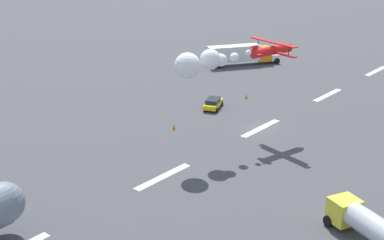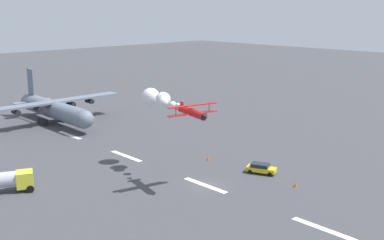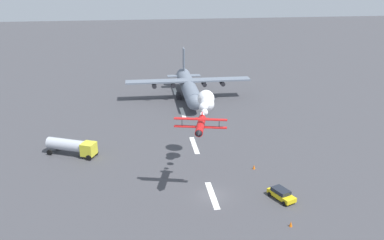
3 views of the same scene
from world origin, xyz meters
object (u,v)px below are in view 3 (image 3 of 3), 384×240
Objects in this scene: traffic_cone_near at (291,224)px; traffic_cone_far at (254,167)px; followme_car_yellow at (281,194)px; cargo_transport_plane at (189,87)px; fuel_tanker_truck at (72,146)px; stunt_biplane_red at (205,105)px.

traffic_cone_near is 16.79m from traffic_cone_far.
followme_car_yellow is 6.35× the size of traffic_cone_far.
traffic_cone_near and traffic_cone_far have the same top height.
cargo_transport_plane is 38.94m from fuel_tanker_truck.
fuel_tanker_truck is at bearing 140.48° from cargo_transport_plane.
traffic_cone_far is (16.79, 0.21, 0.00)m from traffic_cone_near.
traffic_cone_near is at bearing -156.51° from stunt_biplane_red.
fuel_tanker_truck is 1.95× the size of followme_car_yellow.
fuel_tanker_truck is at bearing 72.21° from traffic_cone_far.
followme_car_yellow is at bearing -142.34° from stunt_biplane_red.
stunt_biplane_red reaches higher than traffic_cone_near.
followme_car_yellow is at bearing -121.83° from fuel_tanker_truck.
cargo_transport_plane is at bearing -39.52° from fuel_tanker_truck.
followme_car_yellow is (-19.71, -31.76, -0.93)m from fuel_tanker_truck.
traffic_cone_near is (-6.87, 1.05, -0.44)m from followme_car_yellow.
cargo_transport_plane is 40.32m from traffic_cone_far.
fuel_tanker_truck is (7.73, 22.51, -9.07)m from stunt_biplane_red.
followme_car_yellow is at bearing -171.99° from cargo_transport_plane.
fuel_tanker_truck is at bearing 71.05° from stunt_biplane_red.
traffic_cone_far is at bearing -104.44° from stunt_biplane_red.
stunt_biplane_red is 18.14m from followme_car_yellow.
fuel_tanker_truck is (-30.01, 24.76, -1.53)m from cargo_transport_plane.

